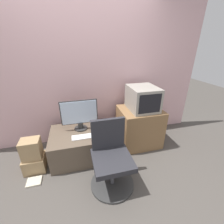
% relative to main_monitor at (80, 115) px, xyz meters
% --- Properties ---
extents(ground_plane, '(12.00, 12.00, 0.00)m').
position_rel_main_monitor_xyz_m(ground_plane, '(0.14, -0.89, -0.70)').
color(ground_plane, '#4C4742').
extents(wall_back, '(4.40, 0.05, 2.60)m').
position_rel_main_monitor_xyz_m(wall_back, '(0.14, 0.44, 0.60)').
color(wall_back, beige).
rests_on(wall_back, ground_plane).
extents(desk, '(1.03, 0.74, 0.44)m').
position_rel_main_monitor_xyz_m(desk, '(0.02, -0.11, -0.48)').
color(desk, brown).
rests_on(desk, ground_plane).
extents(side_stand, '(0.72, 0.62, 0.69)m').
position_rel_main_monitor_xyz_m(side_stand, '(1.04, -0.03, -0.35)').
color(side_stand, olive).
rests_on(side_stand, ground_plane).
extents(main_monitor, '(0.58, 0.21, 0.50)m').
position_rel_main_monitor_xyz_m(main_monitor, '(0.00, 0.00, 0.00)').
color(main_monitor, '#2D2D2D').
rests_on(main_monitor, desk).
extents(keyboard, '(0.37, 0.13, 0.01)m').
position_rel_main_monitor_xyz_m(keyboard, '(0.03, -0.26, -0.25)').
color(keyboard, white).
rests_on(keyboard, desk).
extents(mouse, '(0.07, 0.04, 0.03)m').
position_rel_main_monitor_xyz_m(mouse, '(0.26, -0.26, -0.25)').
color(mouse, '#4C4C51').
rests_on(mouse, desk).
extents(crt_tv, '(0.45, 0.53, 0.39)m').
position_rel_main_monitor_xyz_m(crt_tv, '(1.06, -0.03, 0.19)').
color(crt_tv, gray).
rests_on(crt_tv, side_stand).
extents(office_chair, '(0.58, 0.58, 0.88)m').
position_rel_main_monitor_xyz_m(office_chair, '(0.32, -0.77, -0.33)').
color(office_chair, '#333333').
rests_on(office_chair, ground_plane).
extents(cardboard_box_lower, '(0.30, 0.27, 0.23)m').
position_rel_main_monitor_xyz_m(cardboard_box_lower, '(-0.72, -0.27, -0.58)').
color(cardboard_box_lower, '#A3845B').
rests_on(cardboard_box_lower, ground_plane).
extents(cardboard_box_upper, '(0.26, 0.21, 0.29)m').
position_rel_main_monitor_xyz_m(cardboard_box_upper, '(-0.72, -0.27, -0.32)').
color(cardboard_box_upper, '#A3845B').
rests_on(cardboard_box_upper, cardboard_box_lower).
extents(book, '(0.19, 0.16, 0.02)m').
position_rel_main_monitor_xyz_m(book, '(-0.70, -0.52, -0.69)').
color(book, beige).
rests_on(book, ground_plane).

